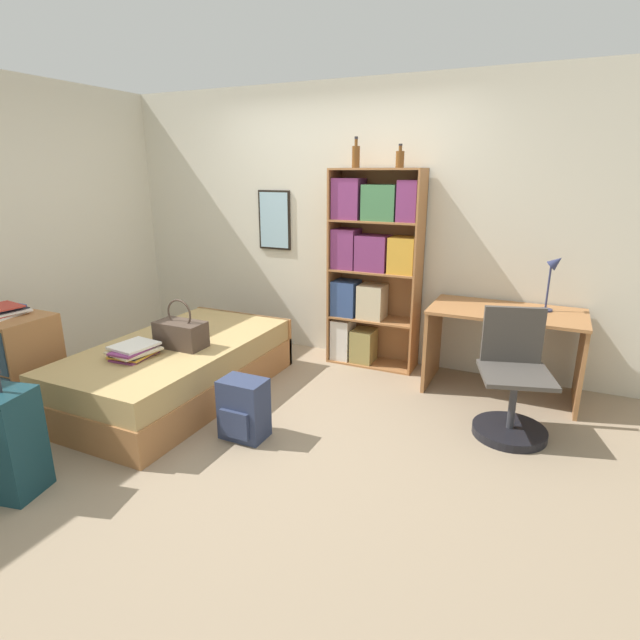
# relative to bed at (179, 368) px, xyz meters

# --- Properties ---
(ground_plane) EXTENTS (14.00, 14.00, 0.00)m
(ground_plane) POSITION_rel_bed_xyz_m (0.80, -0.02, -0.22)
(ground_plane) COLOR gray
(wall_back) EXTENTS (10.00, 0.09, 2.60)m
(wall_back) POSITION_rel_bed_xyz_m (0.80, 1.54, 1.08)
(wall_back) COLOR beige
(wall_back) RESTS_ON ground_plane
(wall_left) EXTENTS (0.06, 10.00, 2.60)m
(wall_left) POSITION_rel_bed_xyz_m (-1.59, -0.02, 1.08)
(wall_left) COLOR beige
(wall_left) RESTS_ON ground_plane
(bed) EXTENTS (1.08, 2.00, 0.45)m
(bed) POSITION_rel_bed_xyz_m (0.00, 0.00, 0.00)
(bed) COLOR #A36B3D
(bed) RESTS_ON ground_plane
(handbag) EXTENTS (0.39, 0.22, 0.39)m
(handbag) POSITION_rel_bed_xyz_m (0.11, -0.07, 0.34)
(handbag) COLOR #47382D
(handbag) RESTS_ON bed
(book_stack_on_bed) EXTENTS (0.33, 0.38, 0.09)m
(book_stack_on_bed) POSITION_rel_bed_xyz_m (-0.07, -0.39, 0.28)
(book_stack_on_bed) COLOR #7A336B
(book_stack_on_bed) RESTS_ON bed
(dresser) EXTENTS (0.67, 0.49, 0.74)m
(dresser) POSITION_rel_bed_xyz_m (-1.05, -0.72, 0.15)
(dresser) COLOR #A36B3D
(dresser) RESTS_ON ground_plane
(magazine_pile_on_dresser) EXTENTS (0.34, 0.38, 0.07)m
(magazine_pile_on_dresser) POSITION_rel_bed_xyz_m (-1.07, -0.72, 0.55)
(magazine_pile_on_dresser) COLOR silver
(magazine_pile_on_dresser) RESTS_ON dresser
(bookcase) EXTENTS (0.84, 0.31, 1.83)m
(bookcase) POSITION_rel_bed_xyz_m (1.18, 1.32, 0.75)
(bookcase) COLOR #A36B3D
(bookcase) RESTS_ON ground_plane
(bottle_green) EXTENTS (0.07, 0.07, 0.26)m
(bottle_green) POSITION_rel_bed_xyz_m (1.04, 1.31, 1.70)
(bottle_green) COLOR brown
(bottle_green) RESTS_ON bookcase
(bottle_brown) EXTENTS (0.07, 0.07, 0.19)m
(bottle_brown) POSITION_rel_bed_xyz_m (1.44, 1.31, 1.68)
(bottle_brown) COLOR brown
(bottle_brown) RESTS_ON bookcase
(desk) EXTENTS (1.20, 0.65, 0.72)m
(desk) POSITION_rel_bed_xyz_m (2.43, 1.16, 0.28)
(desk) COLOR #A36B3D
(desk) RESTS_ON ground_plane
(desk_lamp) EXTENTS (0.15, 0.11, 0.47)m
(desk_lamp) POSITION_rel_bed_xyz_m (2.73, 1.27, 0.82)
(desk_lamp) COLOR navy
(desk_lamp) RESTS_ON desk
(desk_chair) EXTENTS (0.57, 0.57, 0.89)m
(desk_chair) POSITION_rel_bed_xyz_m (2.57, 0.48, 0.05)
(desk_chair) COLOR black
(desk_chair) RESTS_ON ground_plane
(backpack) EXTENTS (0.31, 0.25, 0.43)m
(backpack) POSITION_rel_bed_xyz_m (0.89, -0.38, -0.01)
(backpack) COLOR #2D3856
(backpack) RESTS_ON ground_plane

